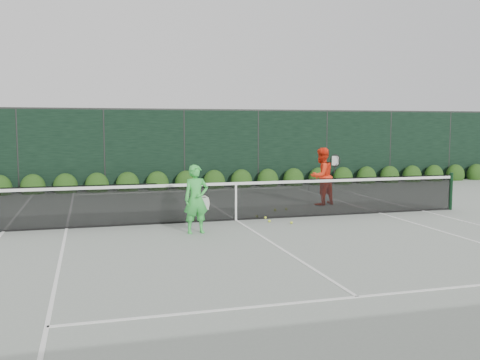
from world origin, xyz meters
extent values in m
plane|color=gray|center=(0.00, 0.00, 0.00)|extent=(80.00, 80.00, 0.00)
cylinder|color=black|center=(6.40, 0.00, 0.54)|extent=(0.10, 0.10, 1.07)
cube|color=black|center=(-4.20, 0.00, 0.51)|extent=(4.40, 0.01, 1.02)
cube|color=black|center=(0.00, 0.00, 0.48)|extent=(4.00, 0.01, 0.96)
cube|color=black|center=(4.20, 0.00, 0.51)|extent=(4.40, 0.01, 1.02)
cube|color=white|center=(0.00, 0.00, 0.94)|extent=(12.80, 0.03, 0.07)
cube|color=black|center=(0.00, 0.00, 0.02)|extent=(12.80, 0.02, 0.04)
cube|color=white|center=(0.00, 0.00, 0.46)|extent=(0.05, 0.03, 0.91)
imported|color=green|center=(-1.29, -1.33, 0.77)|extent=(0.59, 0.42, 1.54)
torus|color=beige|center=(-1.09, -1.23, 0.64)|extent=(0.29, 0.13, 0.30)
cylinder|color=black|center=(-1.09, -1.23, 0.40)|extent=(0.10, 0.03, 0.30)
imported|color=#FF3315|center=(3.22, 1.88, 0.87)|extent=(1.04, 0.94, 1.74)
torus|color=black|center=(3.57, 1.68, 1.36)|extent=(0.27, 0.18, 0.30)
cylinder|color=black|center=(3.57, 1.68, 1.12)|extent=(0.10, 0.03, 0.30)
cube|color=white|center=(-5.49, 0.00, 0.01)|extent=(0.06, 23.77, 0.01)
cube|color=white|center=(5.49, 0.00, 0.01)|extent=(0.06, 23.77, 0.01)
cube|color=white|center=(-4.12, 0.00, 0.01)|extent=(0.06, 23.77, 0.01)
cube|color=white|center=(4.12, 0.00, 0.01)|extent=(0.06, 23.77, 0.01)
cube|color=white|center=(0.00, 11.88, 0.01)|extent=(11.03, 0.06, 0.01)
cube|color=white|center=(0.00, 6.40, 0.01)|extent=(8.23, 0.06, 0.01)
cube|color=white|center=(0.00, -6.40, 0.01)|extent=(8.23, 0.06, 0.01)
cube|color=white|center=(0.00, 0.00, 0.01)|extent=(0.06, 12.80, 0.01)
cube|color=black|center=(0.00, 7.50, 1.50)|extent=(32.00, 0.06, 3.00)
cube|color=#262826|center=(0.00, 7.50, 3.03)|extent=(32.00, 0.06, 0.06)
cylinder|color=#262826|center=(-6.00, 7.50, 1.50)|extent=(0.08, 0.08, 3.00)
cylinder|color=#262826|center=(-3.00, 7.50, 1.50)|extent=(0.08, 0.08, 3.00)
cylinder|color=#262826|center=(0.00, 7.50, 1.50)|extent=(0.08, 0.08, 3.00)
cylinder|color=#262826|center=(3.00, 7.50, 1.50)|extent=(0.08, 0.08, 3.00)
cylinder|color=#262826|center=(6.00, 7.50, 1.50)|extent=(0.08, 0.08, 3.00)
cylinder|color=#262826|center=(9.00, 7.50, 1.50)|extent=(0.08, 0.08, 3.00)
cylinder|color=#262826|center=(12.00, 7.50, 1.50)|extent=(0.08, 0.08, 3.00)
ellipsoid|color=#17390F|center=(-5.50, 7.15, 0.23)|extent=(0.86, 0.65, 0.94)
ellipsoid|color=#17390F|center=(-4.40, 7.15, 0.23)|extent=(0.86, 0.65, 0.94)
ellipsoid|color=#17390F|center=(-3.30, 7.15, 0.23)|extent=(0.86, 0.65, 0.94)
ellipsoid|color=#17390F|center=(-2.20, 7.15, 0.23)|extent=(0.86, 0.65, 0.94)
ellipsoid|color=#17390F|center=(-1.10, 7.15, 0.23)|extent=(0.86, 0.65, 0.94)
ellipsoid|color=#17390F|center=(0.00, 7.15, 0.23)|extent=(0.86, 0.65, 0.94)
ellipsoid|color=#17390F|center=(1.10, 7.15, 0.23)|extent=(0.86, 0.65, 0.94)
ellipsoid|color=#17390F|center=(2.20, 7.15, 0.23)|extent=(0.86, 0.65, 0.94)
ellipsoid|color=#17390F|center=(3.30, 7.15, 0.23)|extent=(0.86, 0.65, 0.94)
ellipsoid|color=#17390F|center=(4.40, 7.15, 0.23)|extent=(0.86, 0.65, 0.94)
ellipsoid|color=#17390F|center=(5.50, 7.15, 0.23)|extent=(0.86, 0.65, 0.94)
ellipsoid|color=#17390F|center=(6.60, 7.15, 0.23)|extent=(0.86, 0.65, 0.94)
ellipsoid|color=#17390F|center=(7.70, 7.15, 0.23)|extent=(0.86, 0.65, 0.94)
ellipsoid|color=#17390F|center=(8.80, 7.15, 0.23)|extent=(0.86, 0.65, 0.94)
ellipsoid|color=#17390F|center=(9.90, 7.15, 0.23)|extent=(0.86, 0.65, 0.94)
ellipsoid|color=#17390F|center=(11.00, 7.15, 0.23)|extent=(0.86, 0.65, 0.94)
ellipsoid|color=#17390F|center=(12.10, 7.15, 0.23)|extent=(0.86, 0.65, 0.94)
ellipsoid|color=#17390F|center=(13.20, 7.15, 0.23)|extent=(0.86, 0.65, 0.94)
sphere|color=#CFE833|center=(1.18, -0.86, 0.03)|extent=(0.07, 0.07, 0.07)
sphere|color=#CFE833|center=(1.46, 1.12, 0.03)|extent=(0.07, 0.07, 0.07)
sphere|color=#CFE833|center=(-1.07, 0.05, 0.03)|extent=(0.07, 0.07, 0.07)
sphere|color=#CFE833|center=(1.81, 1.17, 0.03)|extent=(0.07, 0.07, 0.07)
sphere|color=#CFE833|center=(0.64, 0.24, 0.03)|extent=(0.07, 0.07, 0.07)
sphere|color=#CFE833|center=(0.73, -0.51, 0.03)|extent=(0.07, 0.07, 0.07)
sphere|color=#CFE833|center=(0.79, 0.00, 0.03)|extent=(0.07, 0.07, 0.07)
camera|label=1|loc=(-3.58, -12.96, 2.39)|focal=40.00mm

